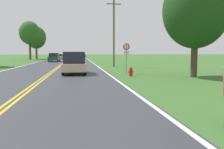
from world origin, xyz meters
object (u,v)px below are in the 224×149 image
object	(u,v)px
tree_mid_treeline	(30,33)
tree_right_cluster	(196,11)
tree_left_verge	(36,38)
car_dark_blue_sedan_horizon	(83,55)
car_champagne_van_mid_near	(74,62)
car_red_sedan_receding	(54,57)
fire_hydrant	(131,71)
traffic_sign	(126,51)
car_silver_hatchback_distant	(60,56)
car_dark_green_sedan_mid_far	(54,57)

from	to	relation	value
tree_mid_treeline	tree_right_cluster	bearing A→B (deg)	-65.43
tree_left_verge	tree_mid_treeline	xyz separation A→B (m)	(-0.26, -7.38, 0.66)
tree_right_cluster	car_dark_blue_sedan_horizon	bearing A→B (deg)	95.33
tree_right_cluster	car_champagne_van_mid_near	xyz separation A→B (m)	(-8.79, 3.97, -3.84)
car_red_sedan_receding	fire_hydrant	bearing A→B (deg)	-169.76
traffic_sign	car_silver_hatchback_distant	distance (m)	47.53
car_dark_green_sedan_mid_far	car_silver_hatchback_distant	bearing A→B (deg)	2.68
tree_mid_treeline	car_silver_hatchback_distant	world-z (taller)	tree_mid_treeline
car_silver_hatchback_distant	traffic_sign	bearing A→B (deg)	-168.17
tree_right_cluster	car_dark_green_sedan_mid_far	xyz separation A→B (m)	(-13.05, 30.90, -3.94)
fire_hydrant	car_silver_hatchback_distant	world-z (taller)	car_silver_hatchback_distant
car_dark_blue_sedan_horizon	car_dark_green_sedan_mid_far	bearing A→B (deg)	-9.40
tree_mid_treeline	tree_right_cluster	xyz separation A→B (m)	(20.02, -43.79, -1.68)
car_red_sedan_receding	car_dark_green_sedan_mid_far	bearing A→B (deg)	-177.40
traffic_sign	car_champagne_van_mid_near	world-z (taller)	traffic_sign
car_red_sedan_receding	tree_left_verge	bearing A→B (deg)	33.93
tree_left_verge	fire_hydrant	bearing A→B (deg)	-72.91
fire_hydrant	car_dark_green_sedan_mid_far	world-z (taller)	car_dark_green_sedan_mid_far
car_red_sedan_receding	car_dark_blue_sedan_horizon	distance (m)	28.22
fire_hydrant	tree_right_cluster	size ratio (longest dim) A/B	0.09
tree_right_cluster	car_dark_green_sedan_mid_far	world-z (taller)	tree_right_cluster
tree_left_verge	car_dark_green_sedan_mid_far	distance (m)	21.92
tree_left_verge	traffic_sign	bearing A→B (deg)	-72.10
traffic_sign	tree_left_verge	distance (m)	50.24
car_champagne_van_mid_near	tree_mid_treeline	bearing A→B (deg)	-164.70
fire_hydrant	tree_right_cluster	xyz separation A→B (m)	(4.45, -1.36, 4.46)
car_dark_green_sedan_mid_far	car_red_sedan_receding	bearing A→B (deg)	6.87
tree_right_cluster	car_champagne_van_mid_near	world-z (taller)	tree_right_cluster
traffic_sign	car_red_sedan_receding	distance (m)	41.52
tree_mid_treeline	tree_right_cluster	distance (m)	48.18
fire_hydrant	tree_right_cluster	world-z (taller)	tree_right_cluster
car_champagne_van_mid_near	car_dark_green_sedan_mid_far	world-z (taller)	car_champagne_van_mid_near
tree_mid_treeline	car_red_sedan_receding	distance (m)	8.13
car_dark_green_sedan_mid_far	car_dark_blue_sedan_horizon	bearing A→B (deg)	-7.65
traffic_sign	car_champagne_van_mid_near	distance (m)	4.56
car_champagne_van_mid_near	car_silver_hatchback_distant	world-z (taller)	car_champagne_van_mid_near
car_dark_green_sedan_mid_far	car_silver_hatchback_distant	distance (m)	19.25
tree_mid_treeline	car_silver_hatchback_distant	xyz separation A→B (m)	(6.56, 6.35, -5.76)
tree_right_cluster	car_dark_blue_sedan_horizon	xyz separation A→B (m)	(-6.62, 70.97, -4.08)
fire_hydrant	car_silver_hatchback_distant	xyz separation A→B (m)	(-9.01, 48.78, 0.37)
tree_mid_treeline	car_dark_green_sedan_mid_far	world-z (taller)	tree_mid_treeline
traffic_sign	tree_mid_treeline	bearing A→B (deg)	111.23
car_champagne_van_mid_near	car_dark_green_sedan_mid_far	bearing A→B (deg)	-171.46
car_champagne_van_mid_near	car_dark_blue_sedan_horizon	size ratio (longest dim) A/B	1.09
fire_hydrant	car_dark_green_sedan_mid_far	xyz separation A→B (m)	(-8.61, 29.54, 0.51)
car_champagne_van_mid_near	car_red_sedan_receding	xyz separation A→B (m)	(-5.48, 39.84, -0.23)
tree_left_verge	tree_mid_treeline	world-z (taller)	tree_mid_treeline
tree_mid_treeline	traffic_sign	bearing A→B (deg)	-68.77
tree_mid_treeline	car_red_sedan_receding	xyz separation A→B (m)	(5.75, 0.02, -5.75)
tree_mid_treeline	tree_right_cluster	size ratio (longest dim) A/B	1.24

